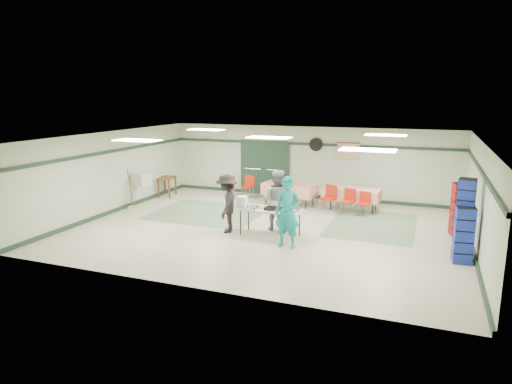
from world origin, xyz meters
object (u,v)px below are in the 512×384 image
(broom, at_px, (130,188))
(serving_table, at_px, (270,211))
(volunteer_dark, at_px, (227,203))
(office_printer, at_px, (141,179))
(dining_table_a, at_px, (351,194))
(chair_c, at_px, (364,201))
(crate_stack_blue_a, at_px, (464,219))
(chair_a, at_px, (349,199))
(chair_loose_b, at_px, (229,185))
(volunteer_teal, at_px, (288,212))
(volunteer_grey, at_px, (276,200))
(dining_table_b, at_px, (289,189))
(chair_b, at_px, (329,196))
(chair_d, at_px, (282,192))
(crate_stack_red, at_px, (459,209))
(printer_table, at_px, (167,180))
(crate_stack_blue_b, at_px, (464,235))
(chair_loose_a, at_px, (248,184))

(broom, bearing_deg, serving_table, -13.50)
(volunteer_dark, relative_size, office_printer, 3.17)
(dining_table_a, distance_m, chair_c, 0.78)
(dining_table_a, height_order, crate_stack_blue_a, crate_stack_blue_a)
(chair_a, bearing_deg, chair_c, 17.39)
(broom, bearing_deg, chair_loose_b, 47.54)
(volunteer_teal, height_order, volunteer_grey, volunteer_teal)
(volunteer_dark, height_order, dining_table_b, volunteer_dark)
(broom, bearing_deg, chair_b, 15.48)
(dining_table_b, bearing_deg, chair_a, -6.34)
(dining_table_b, bearing_deg, volunteer_teal, -65.55)
(chair_d, bearing_deg, volunteer_grey, -84.69)
(serving_table, relative_size, chair_a, 2.11)
(crate_stack_red, xyz_separation_m, printer_table, (-10.30, 1.44, -0.11))
(chair_b, bearing_deg, dining_table_b, -175.65)
(dining_table_a, bearing_deg, crate_stack_red, -25.23)
(chair_b, bearing_deg, crate_stack_blue_b, -17.57)
(serving_table, bearing_deg, crate_stack_blue_a, -0.74)
(crate_stack_blue_b, bearing_deg, volunteer_dark, 177.64)
(crate_stack_blue_b, bearing_deg, serving_table, 175.69)
(chair_a, height_order, crate_stack_blue_b, crate_stack_blue_b)
(volunteer_dark, height_order, office_printer, volunteer_dark)
(dining_table_a, distance_m, crate_stack_blue_b, 5.23)
(serving_table, height_order, crate_stack_blue_b, crate_stack_blue_b)
(chair_a, relative_size, broom, 0.61)
(chair_a, xyz_separation_m, office_printer, (-7.04, -1.42, 0.43))
(chair_b, xyz_separation_m, chair_loose_b, (-4.02, 0.85, -0.06))
(volunteer_teal, height_order, chair_loose_b, volunteer_teal)
(chair_b, xyz_separation_m, printer_table, (-6.39, 0.22, 0.07))
(chair_a, distance_m, crate_stack_red, 3.49)
(chair_c, bearing_deg, chair_a, -169.34)
(crate_stack_blue_a, bearing_deg, dining_table_a, 130.41)
(chair_a, height_order, chair_loose_b, chair_a)
(volunteer_teal, distance_m, chair_loose_a, 5.88)
(chair_d, bearing_deg, crate_stack_blue_a, -39.63)
(printer_table, bearing_deg, chair_d, -13.59)
(chair_d, bearing_deg, chair_loose_a, 138.62)
(chair_b, bearing_deg, volunteer_teal, -69.14)
(chair_b, bearing_deg, chair_c, 24.00)
(volunteer_teal, xyz_separation_m, office_printer, (-6.15, 2.51, 0.03))
(serving_table, relative_size, volunteer_teal, 0.96)
(crate_stack_red, bearing_deg, serving_table, -158.59)
(chair_a, bearing_deg, chair_loose_a, -177.02)
(chair_c, relative_size, printer_table, 0.83)
(volunteer_dark, bearing_deg, chair_a, 122.35)
(crate_stack_blue_a, distance_m, crate_stack_blue_b, 0.39)
(chair_c, distance_m, chair_d, 2.82)
(crate_stack_red, distance_m, office_printer, 10.30)
(dining_table_a, relative_size, printer_table, 2.05)
(volunteer_grey, distance_m, chair_b, 2.75)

